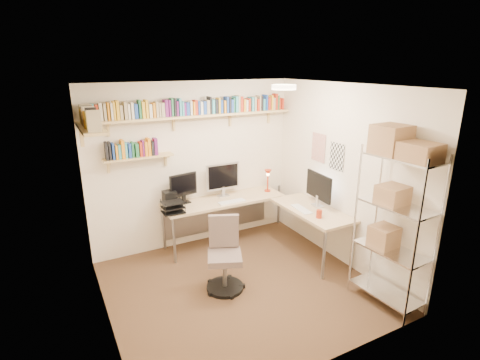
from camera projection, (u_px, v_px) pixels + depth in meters
name	position (u px, v px, depth m)	size (l,w,h in m)	color
ground	(241.00, 286.00, 4.80)	(3.20, 3.20, 0.00)	#3F2A1B
room_shell	(241.00, 170.00, 4.34)	(3.24, 3.04, 2.52)	beige
wall_shelves	(169.00, 118.00, 5.09)	(3.12, 1.09, 0.79)	#D5B578
corner_desk	(239.00, 203.00, 5.61)	(2.26, 1.91, 1.27)	beige
office_chair	(224.00, 259.00, 4.68)	(0.54, 0.55, 0.93)	black
wire_rack	(395.00, 186.00, 4.08)	(0.45, 0.84, 2.11)	silver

